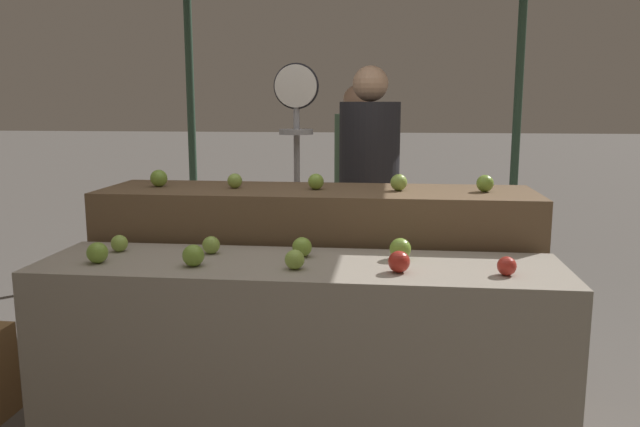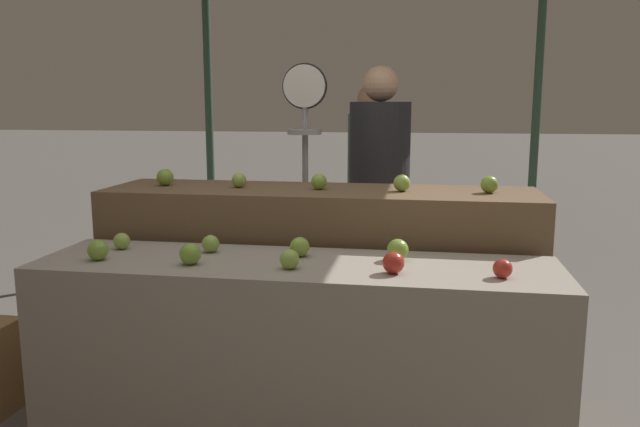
# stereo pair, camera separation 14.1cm
# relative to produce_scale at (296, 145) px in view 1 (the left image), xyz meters

# --- Properties ---
(display_counter_front) EXTENTS (2.12, 0.55, 0.83)m
(display_counter_front) POSITION_rel_produce_scale_xyz_m (0.19, -1.23, -0.81)
(display_counter_front) COLOR gray
(display_counter_front) RESTS_ON ground_plane
(display_counter_back) EXTENTS (2.12, 0.55, 1.05)m
(display_counter_back) POSITION_rel_produce_scale_xyz_m (0.19, -0.63, -0.70)
(display_counter_back) COLOR brown
(display_counter_back) RESTS_ON ground_plane
(apple_front_0) EXTENTS (0.09, 0.09, 0.09)m
(apple_front_0) POSITION_rel_produce_scale_xyz_m (-0.61, -1.33, -0.35)
(apple_front_0) COLOR #7AA338
(apple_front_0) RESTS_ON display_counter_front
(apple_front_1) EXTENTS (0.09, 0.09, 0.09)m
(apple_front_1) POSITION_rel_produce_scale_xyz_m (-0.21, -1.33, -0.35)
(apple_front_1) COLOR #7AA338
(apple_front_1) RESTS_ON display_counter_front
(apple_front_2) EXTENTS (0.08, 0.08, 0.08)m
(apple_front_2) POSITION_rel_produce_scale_xyz_m (0.19, -1.33, -0.35)
(apple_front_2) COLOR #8EB247
(apple_front_2) RESTS_ON display_counter_front
(apple_front_3) EXTENTS (0.08, 0.08, 0.08)m
(apple_front_3) POSITION_rel_produce_scale_xyz_m (0.59, -1.33, -0.35)
(apple_front_3) COLOR #AD281E
(apple_front_3) RESTS_ON display_counter_front
(apple_front_4) EXTENTS (0.07, 0.07, 0.07)m
(apple_front_4) POSITION_rel_produce_scale_xyz_m (0.99, -1.33, -0.36)
(apple_front_4) COLOR #B72D23
(apple_front_4) RESTS_ON display_counter_front
(apple_front_5) EXTENTS (0.07, 0.07, 0.07)m
(apple_front_5) POSITION_rel_produce_scale_xyz_m (-0.61, -1.13, -0.36)
(apple_front_5) COLOR #8EB247
(apple_front_5) RESTS_ON display_counter_front
(apple_front_6) EXTENTS (0.08, 0.08, 0.08)m
(apple_front_6) POSITION_rel_produce_scale_xyz_m (-0.20, -1.12, -0.36)
(apple_front_6) COLOR #8EB247
(apple_front_6) RESTS_ON display_counter_front
(apple_front_7) EXTENTS (0.08, 0.08, 0.08)m
(apple_front_7) POSITION_rel_produce_scale_xyz_m (0.19, -1.13, -0.35)
(apple_front_7) COLOR #84AD3D
(apple_front_7) RESTS_ON display_counter_front
(apple_front_8) EXTENTS (0.09, 0.09, 0.09)m
(apple_front_8) POSITION_rel_produce_scale_xyz_m (0.60, -1.13, -0.35)
(apple_front_8) COLOR #7AA338
(apple_front_8) RESTS_ON display_counter_front
(apple_back_0) EXTENTS (0.09, 0.09, 0.09)m
(apple_back_0) POSITION_rel_produce_scale_xyz_m (-0.61, -0.63, -0.13)
(apple_back_0) COLOR #7AA338
(apple_back_0) RESTS_ON display_counter_back
(apple_back_1) EXTENTS (0.07, 0.07, 0.07)m
(apple_back_1) POSITION_rel_produce_scale_xyz_m (-0.21, -0.64, -0.14)
(apple_back_1) COLOR #8EB247
(apple_back_1) RESTS_ON display_counter_back
(apple_back_2) EXTENTS (0.08, 0.08, 0.08)m
(apple_back_2) POSITION_rel_produce_scale_xyz_m (0.19, -0.64, -0.14)
(apple_back_2) COLOR #84AD3D
(apple_back_2) RESTS_ON display_counter_back
(apple_back_3) EXTENTS (0.08, 0.08, 0.08)m
(apple_back_3) POSITION_rel_produce_scale_xyz_m (0.59, -0.64, -0.13)
(apple_back_3) COLOR #8EB247
(apple_back_3) RESTS_ON display_counter_back
(apple_back_4) EXTENTS (0.08, 0.08, 0.08)m
(apple_back_4) POSITION_rel_produce_scale_xyz_m (1.00, -0.63, -0.13)
(apple_back_4) COLOR #7AA338
(apple_back_4) RESTS_ON display_counter_back
(produce_scale) EXTENTS (0.26, 0.20, 1.70)m
(produce_scale) POSITION_rel_produce_scale_xyz_m (0.00, 0.00, 0.00)
(produce_scale) COLOR #99999E
(produce_scale) RESTS_ON ground_plane
(person_vendor_at_scale) EXTENTS (0.48, 0.48, 1.70)m
(person_vendor_at_scale) POSITION_rel_produce_scale_xyz_m (0.42, 0.34, -0.25)
(person_vendor_at_scale) COLOR #2D2D38
(person_vendor_at_scale) RESTS_ON ground_plane
(person_customer_left) EXTENTS (0.42, 0.42, 1.60)m
(person_customer_left) POSITION_rel_produce_scale_xyz_m (0.31, 1.00, -0.30)
(person_customer_left) COLOR #2D2D38
(person_customer_left) RESTS_ON ground_plane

